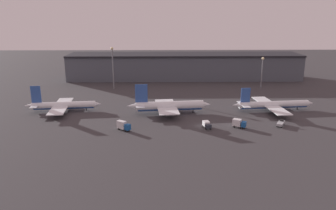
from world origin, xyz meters
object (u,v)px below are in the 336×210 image
at_px(airplane_2, 273,105).
at_px(service_vehicle_0, 207,125).
at_px(service_vehicle_3, 123,125).
at_px(airplane_0, 63,105).
at_px(airplane_1, 169,106).
at_px(service_vehicle_2, 239,123).
at_px(service_vehicle_1, 281,123).

relative_size(airplane_2, service_vehicle_0, 7.54).
bearing_deg(service_vehicle_3, airplane_0, 176.28).
height_order(airplane_0, service_vehicle_3, airplane_0).
distance_m(airplane_0, airplane_1, 53.28).
distance_m(airplane_1, service_vehicle_0, 26.79).
bearing_deg(service_vehicle_2, service_vehicle_1, 35.09).
bearing_deg(service_vehicle_3, airplane_2, 57.23).
bearing_deg(service_vehicle_2, service_vehicle_0, -148.55).
relative_size(airplane_1, service_vehicle_0, 7.31).
bearing_deg(service_vehicle_0, service_vehicle_1, 82.38).
height_order(airplane_0, service_vehicle_0, airplane_0).
distance_m(service_vehicle_1, service_vehicle_3, 68.46).
bearing_deg(service_vehicle_1, service_vehicle_3, 124.49).
xyz_separation_m(service_vehicle_2, service_vehicle_3, (-49.41, -2.42, 0.12)).
bearing_deg(service_vehicle_2, airplane_1, 174.18).
xyz_separation_m(airplane_0, service_vehicle_3, (33.32, -28.06, -0.95)).
distance_m(airplane_2, service_vehicle_1, 23.74).
height_order(service_vehicle_2, service_vehicle_3, service_vehicle_3).
xyz_separation_m(service_vehicle_0, service_vehicle_1, (32.78, 2.26, -0.41)).
bearing_deg(service_vehicle_2, service_vehicle_3, -147.58).
relative_size(airplane_2, service_vehicle_1, 6.41).
height_order(airplane_2, service_vehicle_1, airplane_2).
height_order(service_vehicle_0, service_vehicle_3, service_vehicle_3).
relative_size(airplane_0, service_vehicle_2, 6.22).
height_order(service_vehicle_0, service_vehicle_1, service_vehicle_0).
distance_m(airplane_1, service_vehicle_3, 30.76).
relative_size(service_vehicle_1, service_vehicle_3, 1.06).
bearing_deg(airplane_0, airplane_1, -10.32).
xyz_separation_m(airplane_2, service_vehicle_0, (-36.79, -25.58, -1.42)).
height_order(airplane_1, airplane_2, airplane_1).
xyz_separation_m(airplane_1, service_vehicle_2, (29.64, -21.09, -1.83)).
bearing_deg(service_vehicle_1, airplane_1, 99.30).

